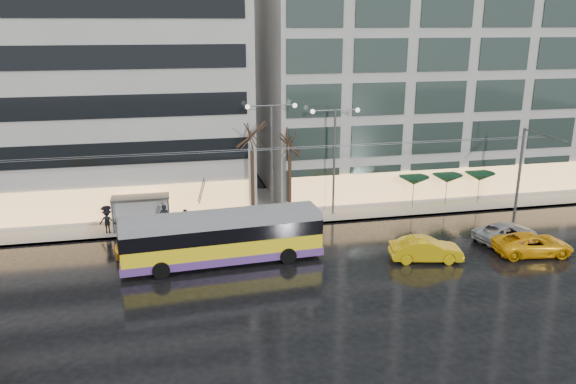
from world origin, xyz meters
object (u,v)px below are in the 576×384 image
object	(u,v)px
street_lamp_near	(272,146)
taxi_a	(132,255)
trolleybus	(222,239)
bus_shelter	(136,205)

from	to	relation	value
street_lamp_near	taxi_a	distance (m)	13.46
trolleybus	bus_shelter	bearing A→B (deg)	127.56
trolleybus	street_lamp_near	bearing A→B (deg)	58.28
trolleybus	street_lamp_near	size ratio (longest dim) A/B	1.44
trolleybus	taxi_a	bearing A→B (deg)	170.64
trolleybus	taxi_a	distance (m)	5.94
taxi_a	street_lamp_near	bearing A→B (deg)	12.87
street_lamp_near	taxi_a	world-z (taller)	street_lamp_near
bus_shelter	street_lamp_near	xyz separation A→B (m)	(10.38, 0.11, 4.03)
bus_shelter	taxi_a	world-z (taller)	bus_shelter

